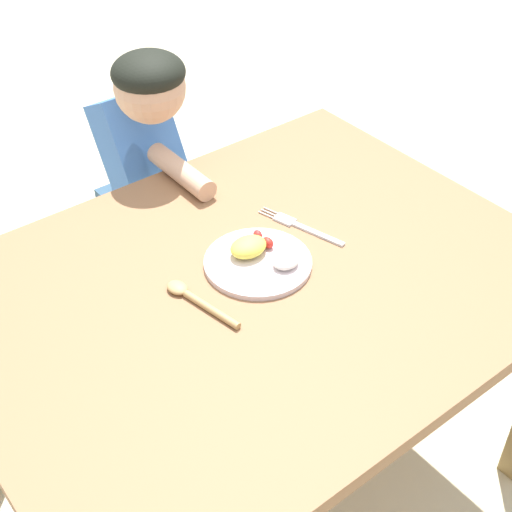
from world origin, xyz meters
TOP-DOWN VIEW (x-y plane):
  - ground_plane at (0.00, 0.00)m, footprint 8.00×8.00m
  - dining_table at (0.00, 0.00)m, footprint 1.22×0.94m
  - plate at (0.04, 0.04)m, footprint 0.23×0.23m
  - fork at (0.19, 0.08)m, footprint 0.08×0.22m
  - spoon at (-0.14, 0.02)m, footprint 0.06×0.19m
  - person at (0.08, 0.60)m, footprint 0.18×0.44m

SIDE VIEW (x-z plane):
  - ground_plane at x=0.00m, z-range 0.00..0.00m
  - person at x=0.08m, z-range 0.07..1.05m
  - dining_table at x=0.00m, z-range 0.27..0.96m
  - fork at x=0.19m, z-range 0.69..0.70m
  - spoon at x=-0.14m, z-range 0.69..0.71m
  - plate at x=0.04m, z-range 0.68..0.73m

